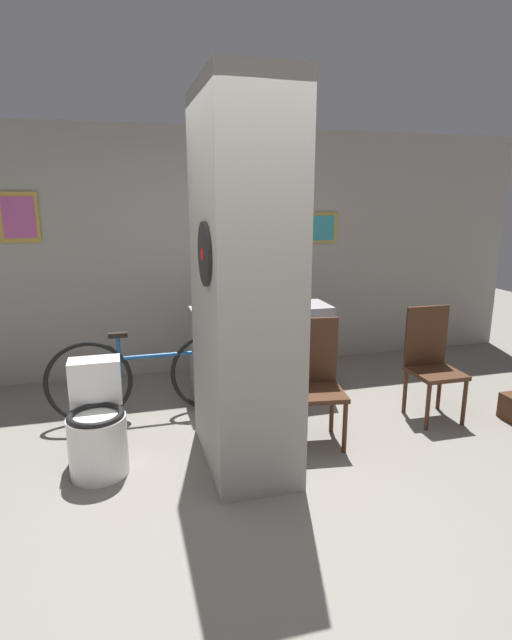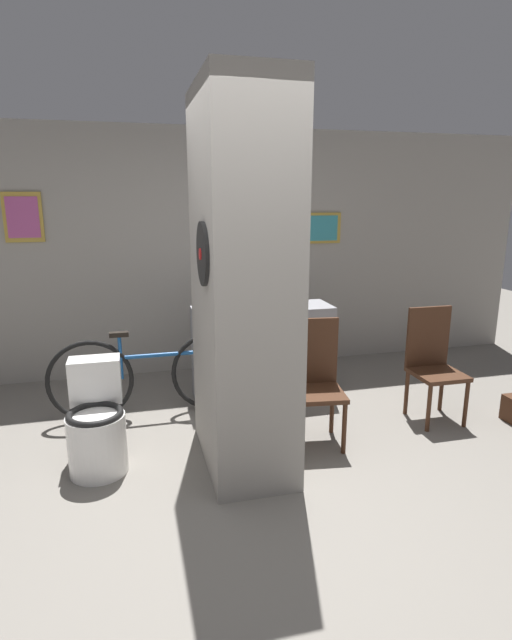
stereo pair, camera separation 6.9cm
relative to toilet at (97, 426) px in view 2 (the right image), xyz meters
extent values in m
plane|color=slate|center=(0.92, -0.66, -0.32)|extent=(14.00, 14.00, 0.00)
cube|color=gray|center=(0.92, 1.97, 0.98)|extent=(8.00, 0.06, 2.60)
cube|color=#B79338|center=(-0.68, 1.92, 1.38)|extent=(0.36, 0.02, 0.48)
cube|color=#B24C8C|center=(-0.68, 1.91, 1.38)|extent=(0.30, 0.01, 0.39)
cube|color=#B79338|center=(2.42, 1.92, 1.23)|extent=(0.44, 0.02, 0.34)
cube|color=teal|center=(2.42, 1.91, 1.23)|extent=(0.36, 0.01, 0.28)
cube|color=gray|center=(1.03, -0.12, 0.98)|extent=(0.57, 1.08, 2.60)
cylinder|color=black|center=(0.74, -0.34, 1.23)|extent=(0.03, 0.40, 0.40)
cylinder|color=red|center=(0.72, -0.34, 1.23)|extent=(0.01, 0.07, 0.07)
cube|color=gray|center=(1.48, 0.99, 0.13)|extent=(1.32, 0.44, 0.89)
cylinder|color=white|center=(0.00, -0.06, -0.11)|extent=(0.40, 0.40, 0.43)
torus|color=black|center=(0.00, -0.06, 0.12)|extent=(0.39, 0.39, 0.04)
cube|color=white|center=(0.00, 0.20, 0.27)|extent=(0.36, 0.20, 0.33)
cylinder|color=#422616|center=(1.44, -0.20, -0.12)|extent=(0.04, 0.04, 0.41)
cylinder|color=#422616|center=(1.78, -0.25, -0.12)|extent=(0.04, 0.04, 0.41)
cylinder|color=#422616|center=(1.48, 0.15, -0.12)|extent=(0.04, 0.04, 0.41)
cylinder|color=#422616|center=(1.83, 0.10, -0.12)|extent=(0.04, 0.04, 0.41)
cube|color=#422616|center=(1.63, -0.05, 0.10)|extent=(0.45, 0.45, 0.04)
cube|color=#422616|center=(1.66, 0.14, 0.39)|extent=(0.40, 0.08, 0.53)
cylinder|color=#422616|center=(2.61, -0.08, -0.12)|extent=(0.04, 0.04, 0.41)
cylinder|color=#422616|center=(2.96, -0.08, -0.12)|extent=(0.04, 0.04, 0.41)
cylinder|color=#422616|center=(2.61, 0.27, -0.12)|extent=(0.04, 0.04, 0.41)
cylinder|color=#422616|center=(2.96, 0.27, -0.12)|extent=(0.04, 0.04, 0.41)
cube|color=#422616|center=(2.79, 0.09, 0.10)|extent=(0.41, 0.41, 0.04)
cube|color=#422616|center=(2.79, 0.28, 0.39)|extent=(0.40, 0.03, 0.53)
torus|color=black|center=(-0.09, 0.81, 0.04)|extent=(0.73, 0.04, 0.73)
torus|color=black|center=(0.96, 0.81, 0.04)|extent=(0.73, 0.04, 0.73)
cylinder|color=#194C8C|center=(0.43, 0.81, 0.23)|extent=(0.97, 0.04, 0.04)
cylinder|color=#194C8C|center=(0.17, 0.81, 0.23)|extent=(0.03, 0.03, 0.38)
cylinder|color=#194C8C|center=(0.90, 0.81, 0.23)|extent=(0.03, 0.03, 0.34)
cube|color=black|center=(0.17, 0.81, 0.44)|extent=(0.16, 0.06, 0.04)
cylinder|color=#262626|center=(0.90, 0.81, 0.40)|extent=(0.03, 0.42, 0.03)
cylinder|color=#19598C|center=(1.64, 1.04, 0.66)|extent=(0.07, 0.07, 0.18)
cylinder|color=#19598C|center=(1.64, 1.04, 0.79)|extent=(0.03, 0.03, 0.08)
sphere|color=#333333|center=(1.64, 1.04, 0.84)|extent=(0.03, 0.03, 0.03)
cylinder|color=#267233|center=(1.74, 0.95, 0.64)|extent=(0.06, 0.06, 0.15)
cylinder|color=#267233|center=(1.74, 0.95, 0.75)|extent=(0.02, 0.02, 0.06)
sphere|color=#333333|center=(1.74, 0.95, 0.79)|extent=(0.03, 0.03, 0.03)
camera|label=1|loc=(0.23, -3.39, 1.58)|focal=28.00mm
camera|label=2|loc=(0.29, -3.41, 1.58)|focal=28.00mm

